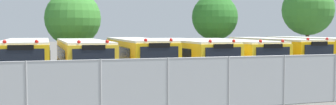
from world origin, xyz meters
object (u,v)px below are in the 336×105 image
at_px(school_bus_6, 318,53).
at_px(school_bus_1, 83,58).
at_px(school_bus_4, 231,55).
at_px(school_bus_5, 275,54).
at_px(traffic_cone, 202,98).
at_px(tree_2, 214,16).
at_px(tree_3, 307,10).
at_px(tree_1, 75,18).
at_px(school_bus_0, 27,59).
at_px(school_bus_2, 138,56).
at_px(school_bus_3, 189,56).

bearing_deg(school_bus_6, school_bus_1, -0.54).
height_order(school_bus_4, school_bus_6, school_bus_6).
bearing_deg(school_bus_5, traffic_cone, 44.55).
bearing_deg(school_bus_6, school_bus_5, -4.03).
distance_m(tree_2, tree_3, 9.68).
height_order(school_bus_4, school_bus_5, school_bus_5).
bearing_deg(tree_1, tree_3, -0.09).
bearing_deg(school_bus_0, tree_2, -151.09).
bearing_deg(school_bus_2, tree_1, -68.60).
relative_size(tree_3, traffic_cone, 11.75).
bearing_deg(tree_2, school_bus_3, -123.39).
bearing_deg(tree_3, school_bus_4, -145.20).
relative_size(school_bus_0, school_bus_5, 1.09).
relative_size(school_bus_3, school_bus_4, 0.98).
xyz_separation_m(school_bus_0, tree_3, (24.92, 8.48, 3.50)).
relative_size(school_bus_3, tree_2, 1.71).
distance_m(school_bus_1, tree_2, 14.97).
height_order(school_bus_0, school_bus_6, school_bus_6).
bearing_deg(school_bus_6, tree_3, -122.38).
bearing_deg(school_bus_3, school_bus_0, 0.02).
height_order(tree_2, traffic_cone, tree_2).
xyz_separation_m(school_bus_1, school_bus_2, (3.42, 0.31, 0.03)).
bearing_deg(school_bus_3, tree_3, -151.02).
height_order(school_bus_5, tree_2, tree_2).
distance_m(school_bus_3, school_bus_4, 3.08).
relative_size(tree_2, traffic_cone, 9.85).
relative_size(school_bus_0, school_bus_6, 1.05).
height_order(school_bus_5, school_bus_6, school_bus_6).
bearing_deg(school_bus_1, school_bus_3, -179.91).
relative_size(school_bus_0, school_bus_1, 1.02).
distance_m(school_bus_1, tree_1, 8.97).
height_order(school_bus_1, tree_1, tree_1).
bearing_deg(traffic_cone, school_bus_6, 36.18).
xyz_separation_m(school_bus_2, school_bus_5, (9.72, -0.08, -0.02)).
bearing_deg(school_bus_3, school_bus_2, -3.72).
relative_size(school_bus_3, school_bus_5, 1.11).
height_order(school_bus_6, tree_2, tree_2).
xyz_separation_m(tree_1, traffic_cone, (3.64, -17.80, -3.66)).
bearing_deg(school_bus_5, school_bus_0, -0.45).
relative_size(school_bus_6, tree_2, 1.59).
height_order(school_bus_0, tree_2, tree_2).
bearing_deg(school_bus_5, tree_2, -83.91).
relative_size(tree_2, tree_3, 0.84).
xyz_separation_m(school_bus_4, tree_3, (11.97, 8.32, 3.54)).
bearing_deg(tree_1, school_bus_0, -111.63).
xyz_separation_m(school_bus_5, tree_3, (8.65, 8.31, 3.51)).
xyz_separation_m(school_bus_1, tree_2, (12.12, 8.29, 2.92)).
relative_size(school_bus_0, school_bus_3, 0.97).
relative_size(school_bus_2, tree_1, 1.67).
bearing_deg(school_bus_0, school_bus_3, -179.12).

